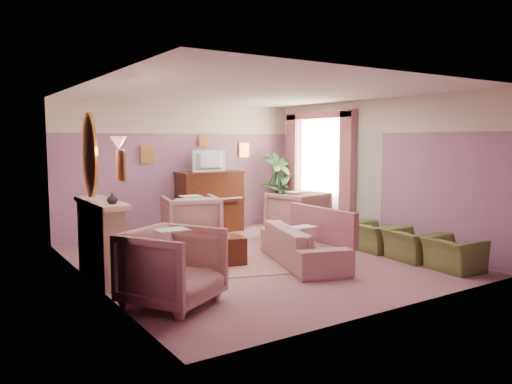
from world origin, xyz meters
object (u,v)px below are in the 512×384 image
floral_armchair_front (172,263)px  olive_chair_a (454,249)px  sofa (303,238)px  floral_armchair_left (191,217)px  side_table (279,210)px  piano (210,202)px  television (211,159)px  coffee_table (213,251)px  olive_chair_b (411,240)px  olive_chair_c (375,232)px  olive_chair_d (344,226)px  floral_armchair_right (297,211)px

floral_armchair_front → olive_chair_a: floral_armchair_front is taller
sofa → olive_chair_a: size_ratio=2.68×
floral_armchair_left → olive_chair_a: (2.52, -4.05, -0.18)m
olive_chair_a → side_table: size_ratio=1.13×
piano → television: size_ratio=1.75×
coffee_table → olive_chair_b: size_ratio=1.26×
television → olive_chair_c: size_ratio=1.01×
piano → coffee_table: size_ratio=1.40×
olive_chair_a → olive_chair_d: 2.46m
floral_armchair_right → olive_chair_d: 1.13m
television → side_table: 2.21m
floral_armchair_front → floral_armchair_right: bearing=33.8°
piano → sofa: size_ratio=0.66×
olive_chair_b → side_table: 4.10m
floral_armchair_front → sofa: bearing=16.1°
television → olive_chair_a: (1.62, -4.92, -1.26)m
television → olive_chair_c: (1.62, -3.28, -1.26)m
piano → floral_armchair_left: 1.29m
side_table → olive_chair_d: bearing=-94.8°
floral_armchair_front → olive_chair_d: floral_armchair_front is taller
floral_armchair_front → side_table: floral_armchair_front is taller
olive_chair_a → floral_armchair_front: bearing=168.6°
floral_armchair_front → coffee_table: bearing=47.4°
floral_armchair_front → olive_chair_c: (4.30, 0.78, -0.18)m
coffee_table → floral_armchair_left: size_ratio=0.95×
sofa → olive_chair_d: 1.88m
olive_chair_d → floral_armchair_left: bearing=147.8°
olive_chair_d → floral_armchair_front: bearing=-159.6°
television → sofa: (-0.06, -3.30, -1.17)m
olive_chair_c → olive_chair_d: same height
floral_armchair_left → side_table: size_ratio=1.50×
sofa → olive_chair_a: bearing=-44.0°
piano → side_table: (1.82, -0.06, -0.30)m
piano → olive_chair_b: bearing=-68.7°
floral_armchair_left → floral_armchair_right: 2.27m
coffee_table → olive_chair_d: size_ratio=1.26×
floral_armchair_front → olive_chair_b: 4.30m
floral_armchair_right → side_table: floral_armchair_right is taller
floral_armchair_right → piano: bearing=132.3°
sofa → floral_armchair_front: floral_armchair_front is taller
floral_armchair_right → olive_chair_a: (0.31, -3.53, -0.18)m
piano → side_table: 1.85m
television → olive_chair_a: television is taller
floral_armchair_left → floral_armchair_front: same height
floral_armchair_left → sofa: bearing=-70.8°
floral_armchair_front → olive_chair_b: bearing=-0.6°
floral_armchair_left → floral_armchair_right: same height
sofa → floral_armchair_front: (-2.62, -0.76, 0.10)m
television → olive_chair_d: size_ratio=1.01×
olive_chair_c → side_table: bearing=86.4°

